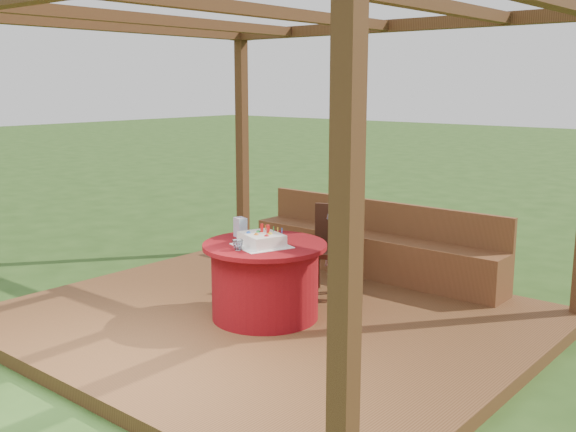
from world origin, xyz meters
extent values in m
plane|color=#254517|center=(0.00, 0.00, 0.00)|extent=(60.00, 60.00, 0.00)
cube|color=brown|center=(0.00, 0.00, 0.06)|extent=(4.50, 4.00, 0.12)
cube|color=brown|center=(2.13, -1.88, 1.42)|extent=(0.12, 0.12, 2.60)
cube|color=brown|center=(-2.13, 1.88, 1.42)|extent=(0.12, 0.12, 2.60)
cube|color=brown|center=(0.00, 1.88, 2.78)|extent=(4.50, 0.14, 0.12)
cube|color=brown|center=(-2.13, 0.00, 2.78)|extent=(0.14, 4.00, 0.12)
cube|color=brown|center=(-1.30, 0.00, 2.78)|extent=(0.10, 3.70, 0.10)
cube|color=brown|center=(0.00, 0.00, 2.78)|extent=(0.10, 3.70, 0.10)
cube|color=brown|center=(1.30, 0.00, 2.78)|extent=(0.10, 3.70, 0.10)
cube|color=brown|center=(0.00, 1.70, 0.34)|extent=(3.00, 0.42, 0.45)
cube|color=brown|center=(0.00, 1.88, 0.75)|extent=(3.00, 0.06, 0.35)
cylinder|color=maroon|center=(0.01, -0.08, 0.44)|extent=(0.95, 0.95, 0.64)
cylinder|color=maroon|center=(0.01, -0.08, 0.78)|extent=(1.10, 1.10, 0.04)
cube|color=#3D2013|center=(0.06, 0.85, 0.55)|extent=(0.57, 0.57, 0.05)
cylinder|color=#3D2013|center=(-0.02, 0.62, 0.34)|extent=(0.04, 0.04, 0.43)
cylinder|color=#3D2013|center=(0.29, 0.76, 0.34)|extent=(0.04, 0.04, 0.43)
cylinder|color=#3D2013|center=(-0.16, 0.94, 0.34)|extent=(0.04, 0.04, 0.43)
cylinder|color=#3D2013|center=(0.15, 1.08, 0.34)|extent=(0.04, 0.04, 0.43)
cube|color=#3D2013|center=(-0.02, 1.03, 0.78)|extent=(0.41, 0.21, 0.45)
imported|color=#9DBEE9|center=(0.16, 0.87, 0.71)|extent=(0.49, 0.39, 1.18)
sphere|color=white|center=(0.16, 0.87, 1.24)|extent=(0.21, 0.21, 0.21)
cube|color=white|center=(0.05, -0.17, 0.81)|extent=(0.54, 0.54, 0.01)
cube|color=white|center=(0.05, -0.17, 0.86)|extent=(0.45, 0.41, 0.11)
cylinder|color=red|center=(0.02, -0.13, 0.95)|extent=(0.03, 0.03, 0.07)
cylinder|color=red|center=(0.09, -0.13, 0.95)|extent=(0.03, 0.03, 0.07)
sphere|color=blue|center=(-0.05, -0.23, 0.93)|extent=(0.04, 0.04, 0.04)
sphere|color=orange|center=(0.05, -0.24, 0.93)|extent=(0.04, 0.04, 0.04)
sphere|color=red|center=(0.15, -0.22, 0.93)|extent=(0.04, 0.04, 0.04)
sphere|color=green|center=(-0.01, -0.15, 0.93)|extent=(0.04, 0.04, 0.04)
sphere|color=yellow|center=(0.12, -0.14, 0.93)|extent=(0.04, 0.04, 0.04)
cube|color=#E393C4|center=(-0.33, -0.04, 0.89)|extent=(0.15, 0.12, 0.18)
imported|color=white|center=(-0.01, -0.41, 0.85)|extent=(0.12, 0.12, 0.09)
camera|label=1|loc=(3.87, -4.39, 2.19)|focal=42.00mm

